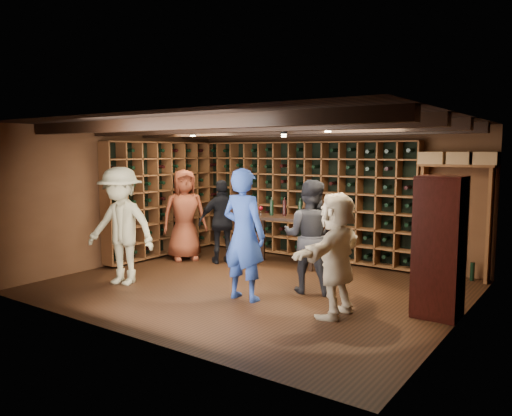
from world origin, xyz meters
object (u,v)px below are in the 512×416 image
Objects in this scene: guest_red_floral at (185,215)px; guest_woman_black at (223,222)px; display_cabinet at (439,250)px; tasting_table at (286,222)px; man_blue_shirt at (244,235)px; guest_khaki at (121,226)px; guest_beige at (336,254)px; man_grey_suit at (310,236)px.

guest_woman_black is at bearing -41.85° from guest_red_floral.
display_cabinet is 1.35× the size of tasting_table.
display_cabinet is 0.95× the size of man_blue_shirt.
guest_khaki is at bearing 28.56° from guest_woman_black.
man_blue_shirt is 2.36m from guest_woman_black.
guest_red_floral is at bearing -37.46° from guest_woman_black.
man_blue_shirt reaches higher than guest_khaki.
display_cabinet is 2.56m from man_blue_shirt.
guest_beige is (3.06, -1.53, 0.01)m from guest_woman_black.
tasting_table is (-1.20, 1.28, -0.04)m from man_grey_suit.
display_cabinet is at bearing -35.74° from tasting_table.
guest_khaki is (-0.38, -2.06, 0.14)m from guest_woman_black.
guest_woman_black is at bearing -167.47° from tasting_table.
man_grey_suit is (0.57, 0.86, -0.09)m from man_blue_shirt.
display_cabinet is 1.28m from guest_beige.
man_grey_suit is 1.10m from guest_beige.
man_blue_shirt is 1.42× the size of tasting_table.
guest_khaki is at bearing -133.17° from guest_red_floral.
man_blue_shirt is at bearing -86.07° from tasting_table.
tasting_table is (1.45, 2.56, -0.12)m from guest_khaki.
guest_khaki reaches higher than guest_woman_black.
tasting_table is at bearing -35.14° from guest_red_floral.
man_grey_suit is at bearing 12.26° from guest_khaki.
man_blue_shirt is at bearing -161.42° from display_cabinet.
guest_khaki reaches higher than guest_red_floral.
guest_red_floral reaches higher than guest_woman_black.
display_cabinet reaches higher than guest_red_floral.
guest_khaki reaches higher than display_cabinet.
guest_red_floral is at bearing -30.59° from man_blue_shirt.
guest_red_floral reaches higher than man_grey_suit.
guest_khaki is (-2.64, -1.28, 0.08)m from man_grey_suit.
tasting_table is (1.07, 0.50, 0.02)m from guest_woman_black.
guest_khaki is (-4.50, -1.24, 0.06)m from display_cabinet.
guest_khaki is at bearing -131.89° from tasting_table.
man_grey_suit is 1.75m from tasting_table.
tasting_table is at bearing 46.92° from guest_khaki.
man_blue_shirt is 1.11× the size of man_grey_suit.
man_grey_suit is 2.40m from guest_woman_black.
guest_woman_black is 2.10m from guest_khaki.
guest_khaki is at bearing 11.20° from man_blue_shirt.
man_grey_suit is 2.94m from guest_khaki.
guest_beige is at bearing -4.90° from guest_khaki.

